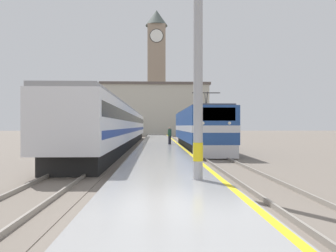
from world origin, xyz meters
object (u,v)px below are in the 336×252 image
at_px(passenger_train, 121,126).
at_px(catenary_mast, 200,46).
at_px(locomotive_train, 199,129).
at_px(person_on_platform, 170,135).
at_px(clock_tower, 157,68).

bearing_deg(passenger_train, catenary_mast, -77.81).
xyz_separation_m(locomotive_train, catenary_mast, (-2.19, -16.81, 2.85)).
distance_m(person_on_platform, clock_tower, 53.99).
bearing_deg(catenary_mast, passenger_train, 102.19).
bearing_deg(passenger_train, clock_tower, 85.68).
height_order(person_on_platform, clock_tower, clock_tower).
relative_size(passenger_train, catenary_mast, 4.84).
xyz_separation_m(person_on_platform, clock_tower, (-1.13, 51.74, 15.37)).
xyz_separation_m(passenger_train, catenary_mast, (4.96, -22.94, 2.62)).
bearing_deg(person_on_platform, clock_tower, 91.25).
bearing_deg(clock_tower, catenary_mast, -89.00).
height_order(catenary_mast, clock_tower, clock_tower).
bearing_deg(person_on_platform, catenary_mast, -89.64).
height_order(passenger_train, clock_tower, clock_tower).
bearing_deg(clock_tower, passenger_train, -94.32).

